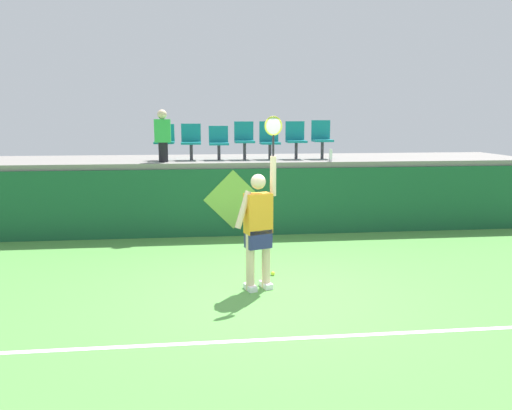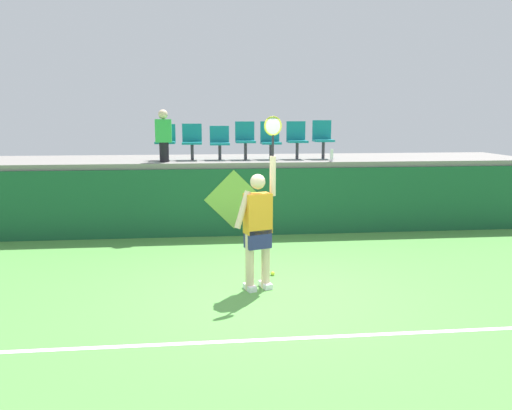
% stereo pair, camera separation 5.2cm
% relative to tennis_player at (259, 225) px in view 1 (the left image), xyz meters
% --- Properties ---
extents(ground_plane, '(40.00, 40.00, 0.00)m').
position_rel_tennis_player_xyz_m(ground_plane, '(0.16, -0.28, -0.97)').
color(ground_plane, '#519342').
extents(court_back_wall, '(13.40, 0.20, 1.45)m').
position_rel_tennis_player_xyz_m(court_back_wall, '(0.16, 3.41, -0.24)').
color(court_back_wall, '#195633').
rests_on(court_back_wall, ground_plane).
extents(spectator_platform, '(13.40, 2.48, 0.12)m').
position_rel_tennis_player_xyz_m(spectator_platform, '(0.16, 4.60, 0.54)').
color(spectator_platform, gray).
rests_on(spectator_platform, court_back_wall).
extents(court_baseline_stripe, '(12.06, 0.08, 0.01)m').
position_rel_tennis_player_xyz_m(court_baseline_stripe, '(0.16, -1.70, -0.96)').
color(court_baseline_stripe, white).
rests_on(court_baseline_stripe, ground_plane).
extents(tennis_player, '(0.73, 0.37, 2.54)m').
position_rel_tennis_player_xyz_m(tennis_player, '(0.00, 0.00, 0.00)').
color(tennis_player, white).
rests_on(tennis_player, ground_plane).
extents(tennis_ball, '(0.07, 0.07, 0.07)m').
position_rel_tennis_player_xyz_m(tennis_ball, '(0.30, 0.59, -0.93)').
color(tennis_ball, '#D1E533').
rests_on(tennis_ball, ground_plane).
extents(water_bottle, '(0.07, 0.07, 0.27)m').
position_rel_tennis_player_xyz_m(water_bottle, '(1.99, 3.50, 0.74)').
color(water_bottle, white).
rests_on(water_bottle, spectator_platform).
extents(stadium_chair_0, '(0.44, 0.42, 0.80)m').
position_rel_tennis_player_xyz_m(stadium_chair_0, '(-1.63, 4.24, 1.06)').
color(stadium_chair_0, '#38383D').
rests_on(stadium_chair_0, spectator_platform).
extents(stadium_chair_1, '(0.44, 0.42, 0.81)m').
position_rel_tennis_player_xyz_m(stadium_chair_1, '(-1.04, 4.24, 1.05)').
color(stadium_chair_1, '#38383D').
rests_on(stadium_chair_1, spectator_platform).
extents(stadium_chair_2, '(0.44, 0.42, 0.76)m').
position_rel_tennis_player_xyz_m(stadium_chair_2, '(-0.42, 4.24, 1.03)').
color(stadium_chair_2, '#38383D').
rests_on(stadium_chair_2, spectator_platform).
extents(stadium_chair_3, '(0.44, 0.42, 0.86)m').
position_rel_tennis_player_xyz_m(stadium_chair_3, '(0.16, 4.24, 1.08)').
color(stadium_chair_3, '#38383D').
rests_on(stadium_chair_3, spectator_platform).
extents(stadium_chair_4, '(0.44, 0.42, 0.86)m').
position_rel_tennis_player_xyz_m(stadium_chair_4, '(0.75, 4.25, 1.07)').
color(stadium_chair_4, '#38383D').
rests_on(stadium_chair_4, spectator_platform).
extents(stadium_chair_5, '(0.44, 0.42, 0.86)m').
position_rel_tennis_player_xyz_m(stadium_chair_5, '(1.35, 4.24, 1.08)').
color(stadium_chair_5, '#38383D').
rests_on(stadium_chair_5, spectator_platform).
extents(stadium_chair_6, '(0.44, 0.42, 0.88)m').
position_rel_tennis_player_xyz_m(stadium_chair_6, '(1.97, 4.24, 1.10)').
color(stadium_chair_6, '#38383D').
rests_on(stadium_chair_6, spectator_platform).
extents(spectator_0, '(0.34, 0.20, 1.11)m').
position_rel_tennis_player_xyz_m(spectator_0, '(-1.63, 3.80, 1.19)').
color(spectator_0, black).
rests_on(spectator_0, spectator_platform).
extents(wall_signage_mount, '(1.27, 0.01, 1.43)m').
position_rel_tennis_player_xyz_m(wall_signage_mount, '(-0.16, 3.30, -0.96)').
color(wall_signage_mount, '#195633').
rests_on(wall_signage_mount, ground_plane).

